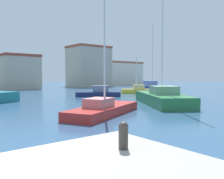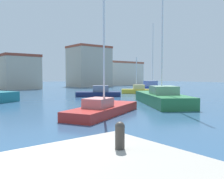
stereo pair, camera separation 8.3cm
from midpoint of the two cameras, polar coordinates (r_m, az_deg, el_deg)
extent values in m
plane|color=#2D5175|center=(30.25, -6.02, -1.59)|extent=(160.00, 160.00, 0.00)
cylinder|color=#38332D|center=(4.89, 2.20, -11.38)|extent=(0.19, 0.19, 0.45)
sphere|color=#38332D|center=(4.84, 2.21, -8.78)|extent=(0.20, 0.20, 0.20)
cube|color=#B22823|center=(15.82, -1.91, -4.93)|extent=(7.22, 4.94, 0.57)
cube|color=#C4716E|center=(15.05, -3.29, -3.15)|extent=(2.22, 2.01, 0.58)
cylinder|color=silver|center=(15.85, -1.95, 11.88)|extent=(0.12, 0.12, 8.69)
cube|color=#28703D|center=(21.93, 11.58, -2.22)|extent=(7.29, 9.10, 0.95)
cube|color=gray|center=(21.30, 12.10, -0.14)|extent=(2.94, 3.00, 0.71)
cylinder|color=silver|center=(22.44, 11.80, 16.49)|extent=(0.12, 0.12, 13.51)
cube|color=gold|center=(35.18, 5.69, -0.41)|extent=(4.15, 3.86, 0.63)
cube|color=#DFCD77|center=(35.17, 6.29, 0.62)|extent=(1.89, 1.82, 0.64)
cylinder|color=silver|center=(35.12, 5.71, 3.88)|extent=(0.12, 0.12, 4.64)
cube|color=#233D93|center=(42.19, 9.46, 0.25)|extent=(7.10, 2.95, 0.76)
cube|color=#6E7DB1|center=(41.90, 9.02, 1.41)|extent=(2.38, 1.53, 0.95)
cylinder|color=silver|center=(42.30, 9.54, 8.07)|extent=(0.12, 0.12, 10.76)
cube|color=#19234C|center=(29.81, -3.40, -1.10)|extent=(5.51, 4.61, 0.58)
cube|color=slate|center=(29.77, -2.80, 0.21)|extent=(2.25, 2.06, 0.78)
cube|color=#B2A893|center=(49.97, -21.10, 3.64)|extent=(6.67, 5.74, 6.17)
cube|color=brown|center=(50.12, -21.18, 7.45)|extent=(6.80, 5.85, 0.50)
cube|color=#B2A893|center=(58.55, -5.58, 5.21)|extent=(8.85, 7.16, 9.17)
cube|color=#9E4733|center=(58.92, -5.61, 9.92)|extent=(9.03, 7.30, 0.50)
cube|color=beige|center=(68.08, 1.41, 3.62)|extent=(12.75, 7.26, 6.03)
cube|color=#B25B42|center=(68.18, 1.42, 6.36)|extent=(13.00, 7.41, 0.50)
camera|label=1|loc=(0.04, -90.08, 0.00)|focal=38.58mm
camera|label=2|loc=(0.04, 89.92, 0.00)|focal=38.58mm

